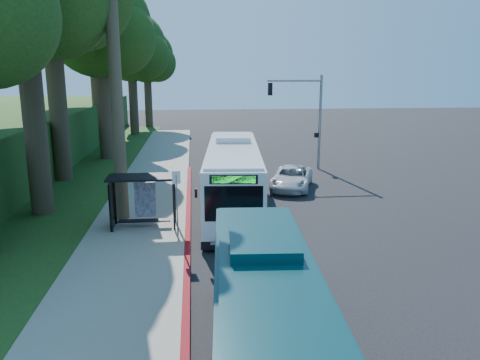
{
  "coord_description": "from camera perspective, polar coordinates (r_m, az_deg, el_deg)",
  "views": [
    {
      "loc": [
        -4.66,
        -24.2,
        7.16
      ],
      "look_at": [
        -2.11,
        1.0,
        1.34
      ],
      "focal_mm": 35.0,
      "sensor_mm": 36.0,
      "label": 1
    }
  ],
  "objects": [
    {
      "name": "tree_3",
      "position": [
        49.29,
        -17.4,
        17.99
      ],
      "size": [
        10.08,
        9.6,
        17.28
      ],
      "color": "#382B1E",
      "rests_on": "ground"
    },
    {
      "name": "stop_sign_pole",
      "position": [
        19.88,
        -7.71,
        -1.98
      ],
      "size": [
        0.35,
        0.06,
        3.17
      ],
      "color": "gray",
      "rests_on": "ground"
    },
    {
      "name": "tree_2",
      "position": [
        40.97,
        -16.68,
        17.07
      ],
      "size": [
        8.82,
        8.4,
        15.12
      ],
      "color": "#382B1E",
      "rests_on": "ground"
    },
    {
      "name": "tree_5",
      "position": [
        64.47,
        -11.24,
        14.31
      ],
      "size": [
        7.35,
        7.0,
        12.86
      ],
      "color": "#382B1E",
      "rests_on": "ground"
    },
    {
      "name": "red_curb",
      "position": [
        21.42,
        -6.39,
        -6.49
      ],
      "size": [
        0.25,
        30.0,
        0.13
      ],
      "primitive_type": "cube",
      "color": "maroon",
      "rests_on": "ground"
    },
    {
      "name": "traffic_signal_pole",
      "position": [
        35.34,
        8.16,
        8.37
      ],
      "size": [
        4.1,
        0.3,
        7.0
      ],
      "color": "gray",
      "rests_on": "ground"
    },
    {
      "name": "grass_verge",
      "position": [
        31.2,
        -21.11,
        -1.16
      ],
      "size": [
        8.0,
        70.0,
        0.06
      ],
      "primitive_type": "cube",
      "color": "#234719",
      "rests_on": "ground"
    },
    {
      "name": "tree_4",
      "position": [
        56.65,
        -13.06,
        15.22
      ],
      "size": [
        8.4,
        8.0,
        14.14
      ],
      "color": "#382B1E",
      "rests_on": "ground"
    },
    {
      "name": "white_bus",
      "position": [
        24.84,
        -0.85,
        0.54
      ],
      "size": [
        3.7,
        12.73,
        3.74
      ],
      "rotation": [
        0.0,
        0.0,
        -0.08
      ],
      "color": "silver",
      "rests_on": "ground"
    },
    {
      "name": "pickup",
      "position": [
        29.69,
        6.33,
        0.27
      ],
      "size": [
        3.76,
        5.45,
        1.38
      ],
      "primitive_type": "imported",
      "rotation": [
        0.0,
        0.0,
        -0.32
      ],
      "color": "silver",
      "rests_on": "ground"
    },
    {
      "name": "bus_shelter",
      "position": [
        22.16,
        -12.32,
        -1.35
      ],
      "size": [
        3.2,
        1.51,
        2.55
      ],
      "color": "black",
      "rests_on": "ground"
    },
    {
      "name": "sidewalk",
      "position": [
        25.36,
        -11.53,
        -3.59
      ],
      "size": [
        4.5,
        70.0,
        0.12
      ],
      "primitive_type": "cube",
      "color": "gray",
      "rests_on": "ground"
    },
    {
      "name": "teal_bus",
      "position": [
        10.67,
        3.55,
        -18.52
      ],
      "size": [
        3.0,
        11.11,
        3.28
      ],
      "rotation": [
        0.0,
        0.0,
        -0.06
      ],
      "color": "#0A3237",
      "rests_on": "ground"
    },
    {
      "name": "ground",
      "position": [
        25.67,
        4.93,
        -3.31
      ],
      "size": [
        140.0,
        140.0,
        0.0
      ],
      "primitive_type": "plane",
      "color": "black",
      "rests_on": "ground"
    }
  ]
}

